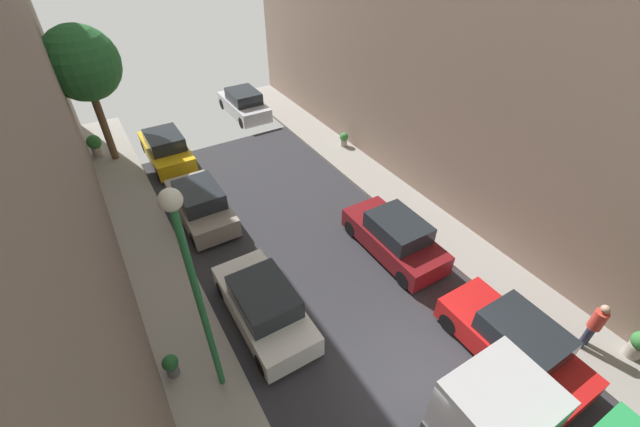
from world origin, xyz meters
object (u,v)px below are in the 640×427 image
Objects in this scene: pedestrian at (595,325)px; potted_plant_1 at (171,365)px; parked_car_left_2 at (201,204)px; parked_car_left_1 at (264,306)px; parked_car_left_3 at (166,149)px; parked_car_right_4 at (244,104)px; potted_plant_2 at (639,344)px; potted_plant_0 at (344,139)px; parked_car_right_2 at (515,343)px; lamp_post at (193,278)px; potted_plant_3 at (95,144)px; street_tree_2 at (82,64)px; parked_car_right_3 at (395,237)px.

potted_plant_1 is at bearing 153.18° from pedestrian.
parked_car_left_1 is at bearing -90.00° from parked_car_left_2.
parked_car_left_3 is 18.54m from pedestrian.
parked_car_right_4 is (5.40, 14.35, 0.00)m from parked_car_left_1.
pedestrian is at bearing -84.01° from parked_car_right_4.
parked_car_left_3 reaches higher than potted_plant_2.
potted_plant_0 is at bearing 43.68° from parked_car_left_1.
parked_car_right_2 is 9.43m from potted_plant_1.
lamp_post is (-1.90, -7.31, 3.51)m from parked_car_left_2.
parked_car_left_2 and parked_car_right_2 have the same top height.
parked_car_left_3 is at bearing -38.08° from potted_plant_3.
potted_plant_2 is (0.88, -0.93, -0.43)m from pedestrian.
street_tree_2 is (-7.65, -1.54, 4.05)m from parked_car_right_4.
parked_car_right_4 is (5.40, 8.35, 0.00)m from parked_car_left_2.
lamp_post reaches higher than potted_plant_3.
potted_plant_3 is at bearing 93.96° from lamp_post.
parked_car_left_2 is 7.80m from parked_car_right_3.
parked_car_left_3 is 13.21m from lamp_post.
parked_car_right_3 is 15.15m from street_tree_2.
potted_plant_0 is 14.17m from lamp_post.
parked_car_right_3 is at bearing -46.15° from parked_car_left_2.
lamp_post reaches higher than parked_car_right_2.
parked_car_left_2 is 15.14m from potted_plant_2.
parked_car_right_3 is 1.00× the size of parked_car_right_4.
potted_plant_0 is at bearing 90.54° from potted_plant_2.
lamp_post reaches higher than parked_car_right_3.
parked_car_left_3 is 6.22m from parked_car_right_4.
parked_car_right_2 is at bearing 157.15° from pedestrian.
parked_car_right_3 reaches higher than potted_plant_2.
potted_plant_2 is at bearing -38.28° from parked_car_left_1.
pedestrian is 10.83m from lamp_post.
lamp_post reaches higher than parked_car_left_3.
potted_plant_0 is 13.91m from potted_plant_1.
parked_car_right_2 is 1.00× the size of parked_car_right_4.
street_tree_2 reaches higher than parked_car_left_3.
street_tree_2 is 8.64× the size of potted_plant_0.
potted_plant_3 reaches higher than potted_plant_1.
potted_plant_1 is (-11.19, -8.27, 0.01)m from potted_plant_0.
parked_car_left_3 is 5.79× the size of potted_plant_0.
street_tree_2 is at bearing 99.95° from parked_car_left_1.
parked_car_left_2 is (0.00, 6.00, 0.00)m from parked_car_left_1.
potted_plant_0 is 14.48m from potted_plant_2.
pedestrian reaches higher than parked_car_left_2.
street_tree_2 is 12.34m from potted_plant_0.
lamp_post is at bearing -88.60° from street_tree_2.
parked_car_right_3 is 2.44× the size of pedestrian.
parked_car_left_3 is at bearing 115.10° from potted_plant_2.
potted_plant_3 is at bearing 118.45° from pedestrian.
potted_plant_2 is 12.10m from lamp_post.
parked_car_left_3 and parked_car_right_3 have the same top height.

